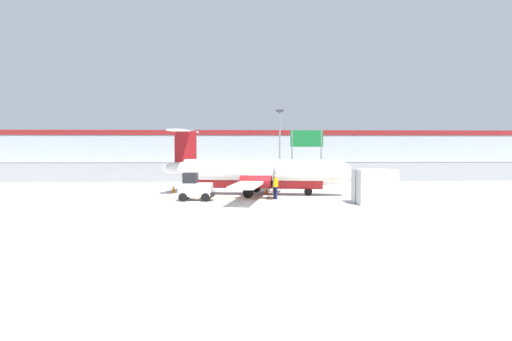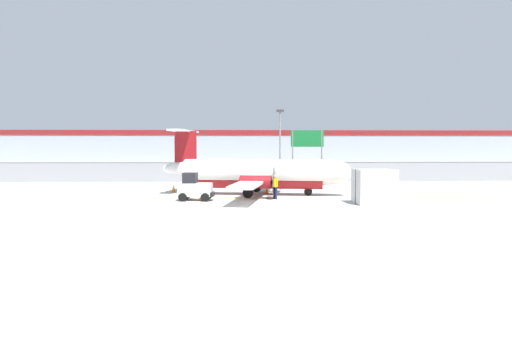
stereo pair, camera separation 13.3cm
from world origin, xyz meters
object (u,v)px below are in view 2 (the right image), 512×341
Objects in this scene: cargo_container at (374,187)px; commuter_airplane at (260,174)px; traffic_cone_far_left at (205,190)px; parked_car_2 at (293,169)px; apron_light_pole at (280,140)px; baggage_tug at (195,188)px; parked_car_0 at (160,169)px; traffic_cone_near_left at (202,194)px; traffic_cone_far_right at (174,189)px; traffic_cone_near_right at (267,190)px; ground_crew_worker at (275,185)px; highway_sign at (307,143)px; parked_car_1 at (227,169)px; parked_car_3 at (357,170)px.

commuter_airplane is at bearing 137.30° from cargo_container.
commuter_airplane is 4.52m from traffic_cone_far_left.
parked_car_2 reaches higher than traffic_cone_far_left.
baggage_tug is at bearing -117.32° from apron_light_pole.
parked_car_0 is at bearing 125.06° from commuter_airplane.
traffic_cone_far_right is at bearing 119.47° from traffic_cone_near_left.
traffic_cone_near_right is 4.77m from traffic_cone_far_left.
traffic_cone_far_left is 0.15× the size of parked_car_0.
cargo_container is 36.32m from parked_car_0.
traffic_cone_far_left is at bearing 178.79° from traffic_cone_near_right.
ground_crew_worker is 19.25m from highway_sign.
parked_car_0 is 0.97× the size of parked_car_2.
apron_light_pole reaches higher than baggage_tug.
parked_car_1 is at bearing 63.54° from ground_crew_worker.
baggage_tug is 11.76m from cargo_container.
ground_crew_worker is 5.15m from traffic_cone_near_left.
baggage_tug is 1.29m from traffic_cone_near_left.
cargo_container is at bearing 85.06° from parked_car_2.
parked_car_3 is at bearing 58.61° from baggage_tug.
cargo_container reaches higher than traffic_cone_near_left.
commuter_airplane reaches higher than traffic_cone_far_left.
ground_crew_worker reaches higher than traffic_cone_far_left.
traffic_cone_near_right is 7.48m from traffic_cone_far_right.
baggage_tug is at bearing 63.07° from parked_car_2.
ground_crew_worker is at bearing -96.56° from apron_light_pole.
apron_light_pole reaches higher than highway_sign.
cargo_container is (11.52, -2.32, 0.24)m from baggage_tug.
ground_crew_worker is at bearing -33.82° from traffic_cone_far_right.
ground_crew_worker is (0.93, -2.94, -0.65)m from commuter_airplane.
traffic_cone_near_left is at bearing -128.08° from parked_car_3.
traffic_cone_near_right is 0.15× the size of parked_car_2.
highway_sign reaches higher than ground_crew_worker.
cargo_container is at bearing -17.04° from traffic_cone_near_left.
traffic_cone_far_left is 25.32m from parked_car_0.
parked_car_3 is at bearing 41.92° from traffic_cone_far_right.
traffic_cone_far_left is at bearing -23.32° from traffic_cone_far_right.
cargo_container is (6.97, -5.84, -0.50)m from commuter_airplane.
parked_car_1 is (-10.14, 30.16, -0.21)m from cargo_container.
parked_car_3 is (11.93, 18.56, 0.58)m from traffic_cone_near_right.
ground_crew_worker reaches higher than traffic_cone_near_left.
ground_crew_worker is 25.32m from parked_car_3.
traffic_cone_far_left is at bearing 110.03° from parked_car_0.
parked_car_0 is at bearing 118.38° from cargo_container.
ground_crew_worker is 30.93m from parked_car_0.
baggage_tug is 6.88m from traffic_cone_near_right.
cargo_container is 11.67m from traffic_cone_near_left.
apron_light_pole is (-10.10, -9.61, 3.41)m from parked_car_3.
ground_crew_worker is at bearing -62.47° from commuter_airplane.
ground_crew_worker is 6.56m from traffic_cone_far_left.
apron_light_pole reaches higher than traffic_cone_far_right.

